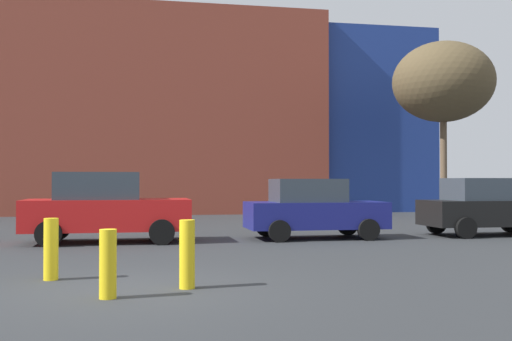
{
  "coord_description": "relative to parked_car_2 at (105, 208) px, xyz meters",
  "views": [
    {
      "loc": [
        0.15,
        -9.59,
        1.64
      ],
      "look_at": [
        3.96,
        10.04,
        2.01
      ],
      "focal_mm": 43.0,
      "sensor_mm": 36.0,
      "label": 1
    }
  ],
  "objects": [
    {
      "name": "ground_plane",
      "position": [
        0.7,
        -7.44,
        -0.94
      ],
      "size": [
        200.0,
        200.0,
        0.0
      ],
      "primitive_type": "plane",
      "color": "#2D3033"
    },
    {
      "name": "bollard_yellow_2",
      "position": [
        0.44,
        -8.16,
        -0.45
      ],
      "size": [
        0.24,
        0.24,
        0.97
      ],
      "primitive_type": "cylinder",
      "color": "yellow",
      "rests_on": "ground_plane"
    },
    {
      "name": "bollard_yellow_0",
      "position": [
        -0.57,
        -6.32,
        -0.43
      ],
      "size": [
        0.24,
        0.24,
        1.03
      ],
      "primitive_type": "cylinder",
      "color": "yellow",
      "rests_on": "ground_plane"
    },
    {
      "name": "building_backdrop",
      "position": [
        -1.99,
        19.61,
        4.29
      ],
      "size": [
        38.04,
        12.94,
        12.53
      ],
      "color": "brown",
      "rests_on": "ground_plane"
    },
    {
      "name": "bare_tree_0",
      "position": [
        14.1,
        7.85,
        5.08
      ],
      "size": [
        4.43,
        4.43,
        7.82
      ],
      "color": "brown",
      "rests_on": "ground_plane"
    },
    {
      "name": "bollard_yellow_1",
      "position": [
        1.6,
        -7.57,
        -0.41
      ],
      "size": [
        0.24,
        0.24,
        1.05
      ],
      "primitive_type": "cylinder",
      "color": "yellow",
      "rests_on": "ground_plane"
    },
    {
      "name": "parked_car_4",
      "position": [
        11.36,
        -0.0,
        -0.07
      ],
      "size": [
        4.03,
        1.98,
        1.75
      ],
      "color": "black",
      "rests_on": "ground_plane"
    },
    {
      "name": "parked_car_3",
      "position": [
        5.84,
        -0.0,
        -0.09
      ],
      "size": [
        3.97,
        1.95,
        1.72
      ],
      "color": "navy",
      "rests_on": "ground_plane"
    },
    {
      "name": "parked_car_2",
      "position": [
        0.0,
        0.0,
        0.0
      ],
      "size": [
        4.37,
        2.14,
        1.89
      ],
      "color": "red",
      "rests_on": "ground_plane"
    }
  ]
}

